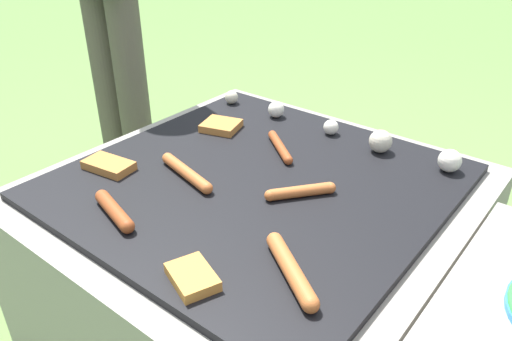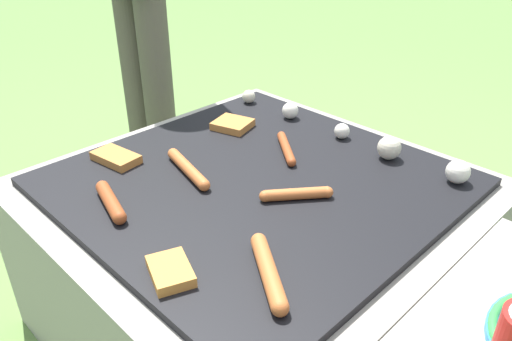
% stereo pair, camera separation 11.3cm
% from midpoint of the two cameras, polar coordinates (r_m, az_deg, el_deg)
% --- Properties ---
extents(ground_plane, '(14.00, 14.00, 0.00)m').
position_cam_midpoint_polar(ground_plane, '(1.42, 2.37, -16.88)').
color(ground_plane, '#608442').
extents(grill, '(0.90, 0.90, 0.45)m').
position_cam_midpoint_polar(grill, '(1.27, 2.58, -9.87)').
color(grill, gray).
rests_on(grill, ground_plane).
extents(sausage_back_left, '(0.11, 0.13, 0.02)m').
position_cam_midpoint_polar(sausage_back_left, '(1.06, 7.68, -2.79)').
color(sausage_back_left, '#B7602D').
rests_on(sausage_back_left, grill).
extents(sausage_front_left, '(0.20, 0.07, 0.03)m').
position_cam_midpoint_polar(sausage_front_left, '(1.15, -5.04, 0.14)').
color(sausage_front_left, '#B7602D').
rests_on(sausage_front_left, grill).
extents(sausage_front_center, '(0.17, 0.12, 0.03)m').
position_cam_midpoint_polar(sausage_front_center, '(0.86, 5.28, -11.56)').
color(sausage_front_center, '#B7602D').
rests_on(sausage_front_center, grill).
extents(sausage_mid_right, '(0.14, 0.11, 0.02)m').
position_cam_midpoint_polar(sausage_mid_right, '(1.25, 6.06, 2.48)').
color(sausage_mid_right, '#93421E').
rests_on(sausage_mid_right, grill).
extents(sausage_mid_left, '(0.16, 0.06, 0.03)m').
position_cam_midpoint_polar(sausage_mid_left, '(1.05, -13.39, -3.57)').
color(sausage_mid_left, '#93421E').
rests_on(sausage_mid_left, grill).
extents(bread_slice_center, '(0.11, 0.10, 0.02)m').
position_cam_midpoint_polar(bread_slice_center, '(0.86, -6.03, -11.52)').
color(bread_slice_center, '#D18438').
rests_on(bread_slice_center, grill).
extents(bread_slice_right, '(0.12, 0.11, 0.02)m').
position_cam_midpoint_polar(bread_slice_right, '(1.38, -0.35, 5.24)').
color(bread_slice_right, '#B27033').
rests_on(bread_slice_right, grill).
extents(bread_slice_left, '(0.13, 0.08, 0.02)m').
position_cam_midpoint_polar(bread_slice_left, '(1.23, -13.24, 1.39)').
color(bread_slice_left, '#B27033').
rests_on(bread_slice_left, grill).
extents(mushroom_row, '(0.72, 0.07, 0.06)m').
position_cam_midpoint_polar(mushroom_row, '(1.31, 14.35, 3.66)').
color(mushroom_row, beige).
rests_on(mushroom_row, grill).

